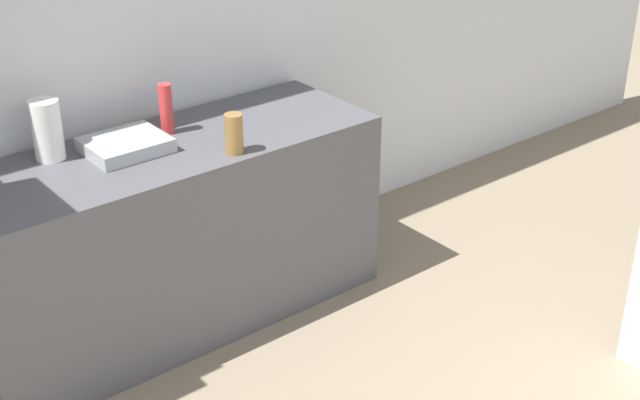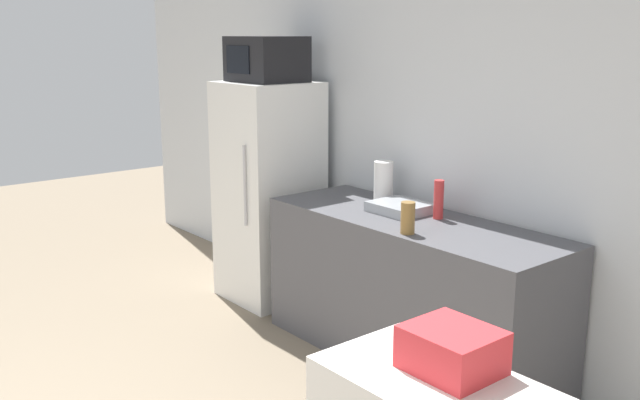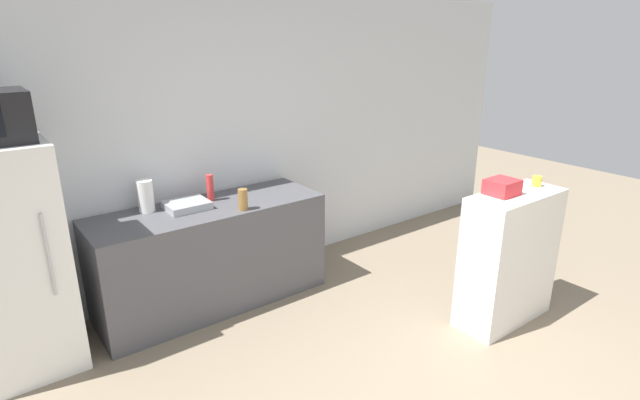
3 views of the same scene
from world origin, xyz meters
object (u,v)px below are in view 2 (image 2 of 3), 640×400
(paper_towel_roll, at_px, (383,181))
(basket, at_px, (452,350))
(bottle_tall, at_px, (439,199))
(bottle_short, at_px, (408,218))
(microwave, at_px, (266,59))
(refrigerator, at_px, (269,192))

(paper_towel_roll, bearing_deg, basket, -40.67)
(bottle_tall, relative_size, bottle_short, 1.31)
(bottle_short, height_order, basket, basket)
(microwave, xyz_separation_m, basket, (3.09, -1.59, -0.62))
(paper_towel_roll, bearing_deg, microwave, -167.58)
(refrigerator, bearing_deg, bottle_short, -7.79)
(paper_towel_roll, bearing_deg, bottle_short, -34.42)
(microwave, xyz_separation_m, bottle_tall, (1.51, 0.15, -0.77))
(microwave, relative_size, bottle_short, 2.90)
(refrigerator, height_order, microwave, microwave)
(bottle_short, relative_size, paper_towel_roll, 0.68)
(refrigerator, height_order, paper_towel_roll, refrigerator)
(refrigerator, relative_size, paper_towel_roll, 6.20)
(microwave, bearing_deg, bottle_short, -7.75)
(bottle_short, distance_m, paper_towel_roll, 0.77)
(bottle_short, height_order, paper_towel_roll, paper_towel_roll)
(refrigerator, xyz_separation_m, basket, (3.09, -1.60, 0.34))
(refrigerator, xyz_separation_m, paper_towel_roll, (0.98, 0.21, 0.21))
(microwave, bearing_deg, bottle_tall, 5.76)
(bottle_short, bearing_deg, basket, -43.06)
(bottle_tall, xyz_separation_m, paper_towel_roll, (-0.53, 0.06, 0.01))
(microwave, height_order, basket, microwave)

